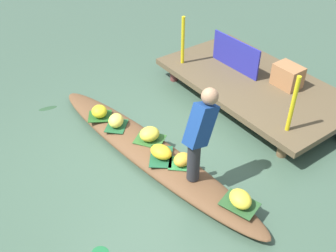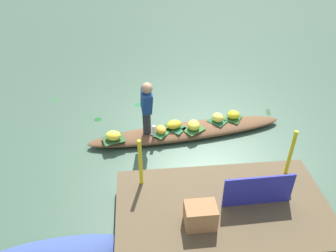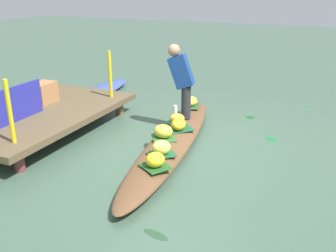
# 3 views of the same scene
# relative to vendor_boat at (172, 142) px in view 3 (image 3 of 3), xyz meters

# --- Properties ---
(canal_water) EXTENTS (40.00, 40.00, 0.00)m
(canal_water) POSITION_rel_vendor_boat_xyz_m (0.00, 0.00, -0.10)
(canal_water) COLOR #3E5946
(canal_water) RESTS_ON ground
(dock_platform) EXTENTS (3.20, 1.80, 0.36)m
(dock_platform) POSITION_rel_vendor_boat_xyz_m (-0.21, 2.27, 0.20)
(dock_platform) COLOR brown
(dock_platform) RESTS_ON ground
(vendor_boat) EXTENTS (4.13, 1.12, 0.21)m
(vendor_boat) POSITION_rel_vendor_boat_xyz_m (0.00, 0.00, 0.00)
(vendor_boat) COLOR brown
(vendor_boat) RESTS_ON ground
(moored_boat) EXTENTS (2.12, 0.70, 0.17)m
(moored_boat) POSITION_rel_vendor_boat_xyz_m (2.20, 2.67, -0.02)
(moored_boat) COLOR #394F93
(moored_boat) RESTS_ON ground
(leaf_mat_0) EXTENTS (0.49, 0.42, 0.01)m
(leaf_mat_0) POSITION_rel_vendor_boat_xyz_m (1.50, 0.28, 0.11)
(leaf_mat_0) COLOR #295228
(leaf_mat_0) RESTS_ON vendor_boat
(banana_bunch_0) EXTENTS (0.34, 0.29, 0.18)m
(banana_bunch_0) POSITION_rel_vendor_boat_xyz_m (1.50, 0.28, 0.20)
(banana_bunch_0) COLOR yellow
(banana_bunch_0) RESTS_ON vendor_boat
(leaf_mat_1) EXTENTS (0.45, 0.45, 0.01)m
(leaf_mat_1) POSITION_rel_vendor_boat_xyz_m (-0.66, -0.14, 0.11)
(leaf_mat_1) COLOR #1E542E
(leaf_mat_1) RESTS_ON vendor_boat
(banana_bunch_1) EXTENTS (0.33, 0.33, 0.20)m
(banana_bunch_1) POSITION_rel_vendor_boat_xyz_m (-0.66, -0.14, 0.21)
(banana_bunch_1) COLOR #F9E356
(banana_bunch_1) RESTS_ON vendor_boat
(leaf_mat_2) EXTENTS (0.51, 0.49, 0.01)m
(leaf_mat_2) POSITION_rel_vendor_boat_xyz_m (-0.12, 0.09, 0.11)
(leaf_mat_2) COLOR #2F6128
(leaf_mat_2) RESTS_ON vendor_boat
(banana_bunch_2) EXTENTS (0.29, 0.32, 0.19)m
(banana_bunch_2) POSITION_rel_vendor_boat_xyz_m (-0.12, 0.09, 0.21)
(banana_bunch_2) COLOR yellow
(banana_bunch_2) RESTS_ON vendor_boat
(leaf_mat_3) EXTENTS (0.44, 0.45, 0.01)m
(leaf_mat_3) POSITION_rel_vendor_boat_xyz_m (-1.02, -0.22, 0.11)
(leaf_mat_3) COLOR #225420
(leaf_mat_3) RESTS_ON vendor_boat
(banana_bunch_3) EXTENTS (0.29, 0.28, 0.18)m
(banana_bunch_3) POSITION_rel_vendor_boat_xyz_m (-1.02, -0.22, 0.20)
(banana_bunch_3) COLOR yellow
(banana_bunch_3) RESTS_ON vendor_boat
(leaf_mat_4) EXTENTS (0.43, 0.44, 0.01)m
(leaf_mat_4) POSITION_rel_vendor_boat_xyz_m (0.55, 0.15, 0.11)
(leaf_mat_4) COLOR #308240
(leaf_mat_4) RESTS_ON vendor_boat
(banana_bunch_4) EXTENTS (0.26, 0.29, 0.15)m
(banana_bunch_4) POSITION_rel_vendor_boat_xyz_m (0.55, 0.15, 0.18)
(banana_bunch_4) COLOR gold
(banana_bunch_4) RESTS_ON vendor_boat
(leaf_mat_5) EXTENTS (0.53, 0.51, 0.01)m
(leaf_mat_5) POSITION_rel_vendor_boat_xyz_m (0.28, 0.01, 0.11)
(leaf_mat_5) COLOR #1B5433
(leaf_mat_5) RESTS_ON vendor_boat
(banana_bunch_5) EXTENTS (0.37, 0.31, 0.17)m
(banana_bunch_5) POSITION_rel_vendor_boat_xyz_m (0.28, 0.01, 0.19)
(banana_bunch_5) COLOR yellow
(banana_bunch_5) RESTS_ON vendor_boat
(vendor_person) EXTENTS (0.23, 0.46, 1.23)m
(vendor_person) POSITION_rel_vendor_boat_xyz_m (0.82, 0.19, 0.80)
(vendor_person) COLOR #28282D
(vendor_person) RESTS_ON vendor_boat
(water_bottle) EXTENTS (0.07, 0.07, 0.25)m
(water_bottle) POSITION_rel_vendor_boat_xyz_m (0.70, 0.24, 0.23)
(water_bottle) COLOR silver
(water_bottle) RESTS_ON vendor_boat
(market_banner) EXTENTS (1.05, 0.06, 0.54)m
(market_banner) POSITION_rel_vendor_boat_xyz_m (-0.71, 2.27, 0.52)
(market_banner) COLOR #272995
(market_banner) RESTS_ON dock_platform
(railing_post_west) EXTENTS (0.06, 0.06, 0.86)m
(railing_post_west) POSITION_rel_vendor_boat_xyz_m (-1.41, 1.67, 0.68)
(railing_post_west) COLOR gold
(railing_post_west) RESTS_ON dock_platform
(railing_post_east) EXTENTS (0.06, 0.06, 0.86)m
(railing_post_east) POSITION_rel_vendor_boat_xyz_m (0.99, 1.67, 0.68)
(railing_post_east) COLOR gold
(railing_post_east) RESTS_ON dock_platform
(produce_crate) EXTENTS (0.44, 0.32, 0.36)m
(produce_crate) POSITION_rel_vendor_boat_xyz_m (0.19, 2.57, 0.43)
(produce_crate) COLOR #A56E44
(produce_crate) RESTS_ON dock_platform
(drifting_plant_0) EXTENTS (0.17, 0.32, 0.01)m
(drifting_plant_0) POSITION_rel_vendor_boat_xyz_m (-2.00, -0.70, -0.10)
(drifting_plant_0) COLOR #27472C
(drifting_plant_0) RESTS_ON ground
(drifting_plant_1) EXTENTS (0.26, 0.26, 0.01)m
(drifting_plant_1) POSITION_rel_vendor_boat_xyz_m (0.98, -1.31, -0.10)
(drifting_plant_1) COLOR #1C6635
(drifting_plant_1) RESTS_ON ground
(drifting_plant_2) EXTENTS (0.20, 0.22, 0.01)m
(drifting_plant_2) POSITION_rel_vendor_boat_xyz_m (3.03, -1.70, -0.10)
(drifting_plant_2) COLOR #2C6432
(drifting_plant_2) RESTS_ON ground
(drifting_plant_3) EXTENTS (0.18, 0.18, 0.01)m
(drifting_plant_3) POSITION_rel_vendor_boat_xyz_m (1.91, -0.77, -0.10)
(drifting_plant_3) COLOR #18501D
(drifting_plant_3) RESTS_ON ground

